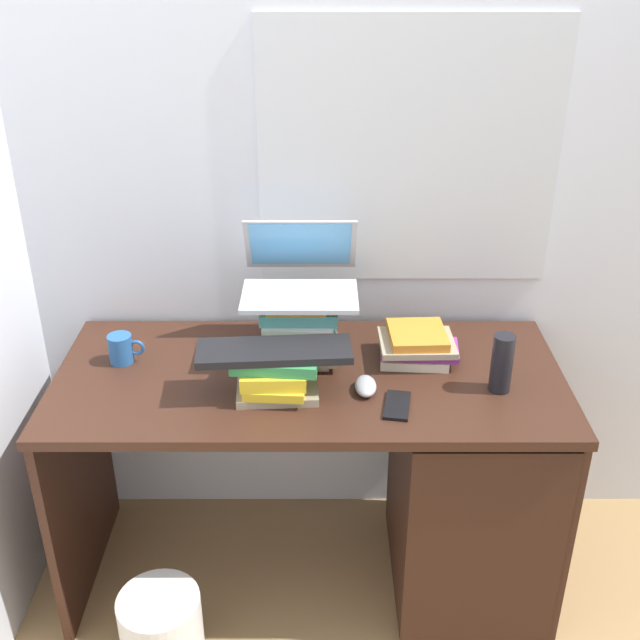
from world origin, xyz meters
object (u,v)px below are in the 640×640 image
(book_stack_tall, at_px, (296,331))
(keyboard, at_px, (272,351))
(book_stack_keyboard_riser, at_px, (274,373))
(computer_mouse, at_px, (363,386))
(laptop, at_px, (298,274))
(water_bottle, at_px, (500,363))
(cell_phone, at_px, (395,405))
(mug, at_px, (119,349))
(wastebasket, at_px, (160,634))
(desk, at_px, (431,474))
(book_stack_side, at_px, (414,345))

(book_stack_tall, bearing_deg, keyboard, -107.68)
(book_stack_keyboard_riser, bearing_deg, computer_mouse, 1.41)
(laptop, relative_size, water_bottle, 1.95)
(book_stack_tall, relative_size, cell_phone, 1.69)
(keyboard, bearing_deg, computer_mouse, -2.15)
(computer_mouse, distance_m, mug, 0.73)
(book_stack_keyboard_riser, xyz_separation_m, laptop, (0.06, 0.25, 0.18))
(mug, bearing_deg, book_stack_keyboard_riser, -20.01)
(computer_mouse, distance_m, cell_phone, 0.11)
(wastebasket, bearing_deg, laptop, 53.97)
(book_stack_tall, xyz_separation_m, computer_mouse, (0.19, -0.18, -0.07))
(desk, xyz_separation_m, cell_phone, (-0.14, -0.15, 0.35))
(desk, height_order, book_stack_side, book_stack_side)
(book_stack_tall, height_order, laptop, laptop)
(cell_phone, bearing_deg, book_stack_tall, 145.47)
(keyboard, distance_m, computer_mouse, 0.28)
(book_stack_keyboard_riser, height_order, book_stack_side, book_stack_keyboard_riser)
(keyboard, height_order, wastebasket, keyboard)
(book_stack_keyboard_riser, bearing_deg, book_stack_tall, 72.83)
(book_stack_tall, distance_m, laptop, 0.17)
(mug, height_order, water_bottle, water_bottle)
(computer_mouse, bearing_deg, book_stack_side, 48.22)
(book_stack_keyboard_riser, xyz_separation_m, wastebasket, (-0.33, -0.28, -0.70))
(desk, relative_size, laptop, 4.41)
(keyboard, relative_size, wastebasket, 1.56)
(book_stack_keyboard_riser, xyz_separation_m, keyboard, (-0.00, -0.00, 0.07))
(keyboard, xyz_separation_m, cell_phone, (0.33, -0.07, -0.13))
(computer_mouse, bearing_deg, book_stack_keyboard_riser, -178.59)
(keyboard, xyz_separation_m, wastebasket, (-0.33, -0.28, -0.77))
(laptop, relative_size, wastebasket, 1.24)
(book_stack_tall, height_order, mug, book_stack_tall)
(desk, distance_m, laptop, 0.74)
(water_bottle, relative_size, wastebasket, 0.64)
(laptop, xyz_separation_m, cell_phone, (0.27, -0.33, -0.24))
(cell_phone, bearing_deg, book_stack_side, 82.44)
(book_stack_keyboard_riser, bearing_deg, keyboard, -146.78)
(book_stack_tall, bearing_deg, water_bottle, -17.15)
(keyboard, relative_size, cell_phone, 3.09)
(computer_mouse, xyz_separation_m, cell_phone, (0.08, -0.08, -0.01))
(mug, distance_m, water_bottle, 1.10)
(book_stack_side, bearing_deg, computer_mouse, -131.78)
(book_stack_tall, distance_m, mug, 0.53)
(computer_mouse, relative_size, mug, 0.97)
(keyboard, bearing_deg, wastebasket, -143.08)
(desk, relative_size, mug, 13.71)
(keyboard, xyz_separation_m, water_bottle, (0.63, 0.02, -0.05))
(book_stack_side, height_order, mug, book_stack_side)
(desk, bearing_deg, cell_phone, -133.51)
(book_stack_tall, xyz_separation_m, cell_phone, (0.27, -0.26, -0.09))
(desk, relative_size, book_stack_keyboard_riser, 5.98)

